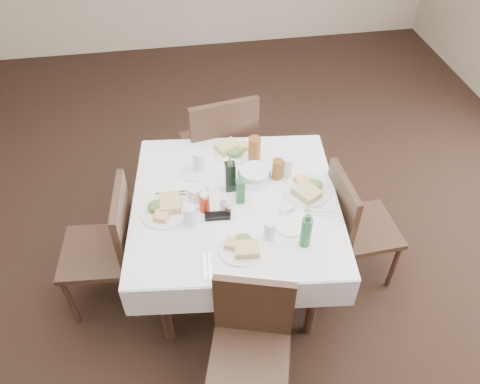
{
  "coord_description": "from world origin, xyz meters",
  "views": [
    {
      "loc": [
        -0.19,
        -1.94,
        2.71
      ],
      "look_at": [
        0.13,
        0.01,
        0.8
      ],
      "focal_mm": 35.0,
      "sensor_mm": 36.0,
      "label": 1
    }
  ],
  "objects": [
    {
      "name": "ground_plane",
      "position": [
        0.0,
        0.0,
        0.0
      ],
      "size": [
        7.0,
        7.0,
        0.0
      ],
      "primitive_type": "plane",
      "color": "black"
    },
    {
      "name": "room_shell",
      "position": [
        0.0,
        0.0,
        1.71
      ],
      "size": [
        6.04,
        7.04,
        2.8
      ],
      "color": "#BCA78E",
      "rests_on": "ground"
    },
    {
      "name": "dining_table",
      "position": [
        0.1,
        -0.02,
        0.67
      ],
      "size": [
        1.34,
        1.34,
        0.76
      ],
      "color": "black",
      "rests_on": "ground"
    },
    {
      "name": "chair_north",
      "position": [
        0.11,
        0.74,
        0.58
      ],
      "size": [
        0.55,
        0.55,
        1.02
      ],
      "color": "black",
      "rests_on": "ground"
    },
    {
      "name": "chair_south",
      "position": [
        0.06,
        -0.77,
        0.49
      ],
      "size": [
        0.51,
        0.51,
        0.86
      ],
      "color": "black",
      "rests_on": "ground"
    },
    {
      "name": "chair_east",
      "position": [
        0.84,
        -0.09,
        0.51
      ],
      "size": [
        0.44,
        0.44,
        0.89
      ],
      "color": "black",
      "rests_on": "ground"
    },
    {
      "name": "chair_west",
      "position": [
        -0.67,
        -0.02,
        0.53
      ],
      "size": [
        0.47,
        0.47,
        0.92
      ],
      "color": "black",
      "rests_on": "ground"
    },
    {
      "name": "meal_north",
      "position": [
        0.15,
        0.42,
        0.78
      ],
      "size": [
        0.27,
        0.27,
        0.06
      ],
      "color": "white",
      "rests_on": "dining_table"
    },
    {
      "name": "meal_south",
      "position": [
        0.08,
        -0.39,
        0.78
      ],
      "size": [
        0.24,
        0.24,
        0.05
      ],
      "color": "white",
      "rests_on": "dining_table"
    },
    {
      "name": "meal_east",
      "position": [
        0.53,
        -0.02,
        0.79
      ],
      "size": [
        0.29,
        0.29,
        0.06
      ],
      "color": "white",
      "rests_on": "dining_table"
    },
    {
      "name": "meal_west",
      "position": [
        -0.31,
        -0.04,
        0.79
      ],
      "size": [
        0.28,
        0.28,
        0.06
      ],
      "color": "white",
      "rests_on": "dining_table"
    },
    {
      "name": "side_plate_a",
      "position": [
        -0.12,
        0.25,
        0.77
      ],
      "size": [
        0.16,
        0.16,
        0.01
      ],
      "color": "white",
      "rests_on": "dining_table"
    },
    {
      "name": "side_plate_b",
      "position": [
        0.37,
        -0.27,
        0.77
      ],
      "size": [
        0.18,
        0.18,
        0.01
      ],
      "color": "white",
      "rests_on": "dining_table"
    },
    {
      "name": "water_n",
      "position": [
        -0.08,
        0.29,
        0.83
      ],
      "size": [
        0.07,
        0.07,
        0.13
      ],
      "color": "silver",
      "rests_on": "dining_table"
    },
    {
      "name": "water_s",
      "position": [
        0.24,
        -0.33,
        0.82
      ],
      "size": [
        0.06,
        0.06,
        0.12
      ],
      "color": "silver",
      "rests_on": "dining_table"
    },
    {
      "name": "water_e",
      "position": [
        0.45,
        0.15,
        0.83
      ],
      "size": [
        0.07,
        0.07,
        0.13
      ],
      "color": "silver",
      "rests_on": "dining_table"
    },
    {
      "name": "water_w",
      "position": [
        -0.17,
        -0.16,
        0.83
      ],
      "size": [
        0.07,
        0.07,
        0.13
      ],
      "color": "silver",
      "rests_on": "dining_table"
    },
    {
      "name": "iced_tea_a",
      "position": [
        0.28,
        0.33,
        0.85
      ],
      "size": [
        0.08,
        0.08,
        0.17
      ],
      "color": "brown",
      "rests_on": "dining_table"
    },
    {
      "name": "iced_tea_b",
      "position": [
        0.39,
        0.14,
        0.83
      ],
      "size": [
        0.06,
        0.06,
        0.13
      ],
      "color": "brown",
      "rests_on": "dining_table"
    },
    {
      "name": "bread_basket",
      "position": [
        0.25,
        0.15,
        0.79
      ],
      "size": [
        0.2,
        0.2,
        0.07
      ],
      "color": "silver",
      "rests_on": "dining_table"
    },
    {
      "name": "oil_cruet_dark",
      "position": [
        0.09,
        0.08,
        0.87
      ],
      "size": [
        0.06,
        0.06,
        0.25
      ],
      "color": "black",
      "rests_on": "dining_table"
    },
    {
      "name": "oil_cruet_green",
      "position": [
        0.13,
        -0.03,
        0.85
      ],
      "size": [
        0.05,
        0.05,
        0.21
      ],
      "color": "#246538",
      "rests_on": "dining_table"
    },
    {
      "name": "ketchup_bottle",
      "position": [
        -0.09,
        -0.07,
        0.82
      ],
      "size": [
        0.06,
        0.06,
        0.13
      ],
      "color": "#A4280E",
      "rests_on": "dining_table"
    },
    {
      "name": "salt_shaker",
      "position": [
        0.02,
        -0.11,
        0.8
      ],
      "size": [
        0.04,
        0.04,
        0.09
      ],
      "color": "white",
      "rests_on": "dining_table"
    },
    {
      "name": "pepper_shaker",
      "position": [
        0.04,
        -0.13,
        0.8
      ],
      "size": [
        0.03,
        0.03,
        0.07
      ],
      "color": "#472C21",
      "rests_on": "dining_table"
    },
    {
      "name": "coffee_mug",
      "position": [
        -0.13,
        0.02,
        0.81
      ],
      "size": [
        0.16,
        0.14,
        0.11
      ],
      "color": "white",
      "rests_on": "dining_table"
    },
    {
      "name": "sunglasses",
      "position": [
        -0.02,
        -0.14,
        0.78
      ],
      "size": [
        0.15,
        0.06,
        0.03
      ],
      "color": "black",
      "rests_on": "dining_table"
    },
    {
      "name": "green_bottle",
      "position": [
        0.41,
        -0.41,
        0.86
      ],
      "size": [
        0.06,
        0.06,
        0.22
      ],
      "color": "#246538",
      "rests_on": "dining_table"
    },
    {
      "name": "sugar_caddy",
      "position": [
        0.38,
        -0.16,
        0.78
      ],
      "size": [
        0.09,
        0.07,
        0.04
      ],
      "color": "white",
      "rests_on": "dining_table"
    },
    {
      "name": "cutlery_n",
      "position": [
        0.2,
        0.38,
        0.77
      ],
      "size": [
        0.12,
        0.19,
        0.01
      ],
      "color": "silver",
      "rests_on": "dining_table"
    },
    {
      "name": "cutlery_s",
      "position": [
        -0.12,
        -0.47,
        0.77
      ],
      "size": [
        0.05,
        0.17,
        0.01
      ],
      "color": "silver",
      "rests_on": "dining_table"
    },
    {
      "name": "cutlery_e",
      "position": [
        0.56,
        -0.2,
        0.77
      ],
      "size": [
        0.18,
        0.08,
        0.01
      ],
      "color": "silver",
      "rests_on": "dining_table"
    },
    {
      "name": "cutlery_w",
      "position": [
        -0.27,
        0.09,
        0.77
      ],
      "size": [
        0.18,
        0.05,
        0.01
      ],
      "color": "silver",
      "rests_on": "dining_table"
    }
  ]
}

